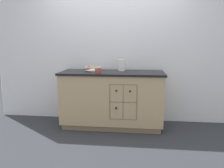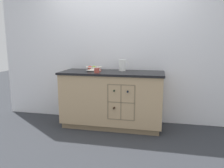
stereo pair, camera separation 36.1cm
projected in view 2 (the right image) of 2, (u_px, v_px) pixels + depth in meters
name	position (u px, v px, depth m)	size (l,w,h in m)	color
ground_plane	(112.00, 126.00, 3.74)	(14.00, 14.00, 0.00)	#2D3035
back_wall	(116.00, 50.00, 3.88)	(4.40, 0.06, 2.55)	white
kitchen_island	(112.00, 99.00, 3.66)	(1.69, 0.68, 0.93)	#8B7354
fruit_bowl	(94.00, 68.00, 3.69)	(0.28, 0.28, 0.08)	silver
white_pitcher	(123.00, 65.00, 3.67)	(0.18, 0.12, 0.19)	white
ceramic_mug	(97.00, 70.00, 3.43)	(0.12, 0.08, 0.08)	#B7473D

